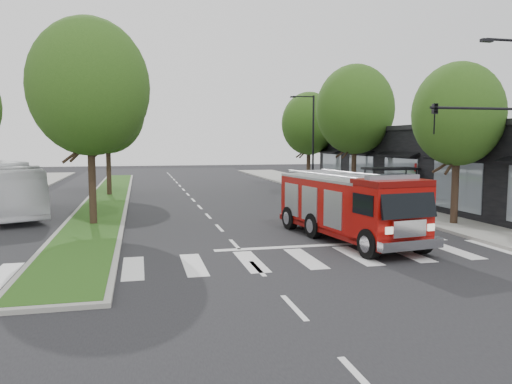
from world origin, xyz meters
TOP-DOWN VIEW (x-y plane):
  - ground at (0.00, 0.00)m, footprint 140.00×140.00m
  - sidewalk_right at (12.50, 10.00)m, footprint 5.00×80.00m
  - median at (-6.00, 18.00)m, footprint 3.00×50.00m
  - storefront_row at (17.00, 10.00)m, footprint 8.00×30.00m
  - bus_shelter at (11.20, 8.15)m, footprint 3.20×1.60m
  - tree_right_near at (11.50, 2.00)m, footprint 4.40×4.40m
  - tree_right_mid at (11.50, 14.00)m, footprint 5.60×5.60m
  - tree_right_far at (11.50, 24.00)m, footprint 5.00×5.00m
  - tree_median_near at (-6.00, 6.00)m, footprint 5.80×5.80m
  - tree_median_far at (-6.00, 20.00)m, footprint 5.60×5.60m
  - streetlight_right_near at (9.61, -3.50)m, footprint 4.08×0.22m
  - streetlight_right_far at (10.35, 20.00)m, footprint 2.11×0.20m
  - fire_engine at (4.86, -0.11)m, footprint 3.77×8.85m

SIDE VIEW (x-z plane):
  - ground at x=0.00m, z-range 0.00..0.00m
  - sidewalk_right at x=12.50m, z-range 0.00..0.15m
  - median at x=-6.00m, z-range 0.00..0.16m
  - fire_engine at x=4.86m, z-range -0.06..2.91m
  - bus_shelter at x=11.20m, z-range 0.73..3.34m
  - storefront_row at x=17.00m, z-range 0.00..5.00m
  - streetlight_right_far at x=10.35m, z-range 0.48..8.48m
  - streetlight_right_near at x=9.61m, z-range 0.67..8.67m
  - tree_right_near at x=11.50m, z-range 1.48..9.53m
  - tree_right_far at x=11.50m, z-range 1.47..10.20m
  - tree_right_mid at x=11.50m, z-range 1.63..11.35m
  - tree_median_far at x=-6.00m, z-range 1.63..11.35m
  - tree_median_near at x=-6.00m, z-range 1.73..11.89m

